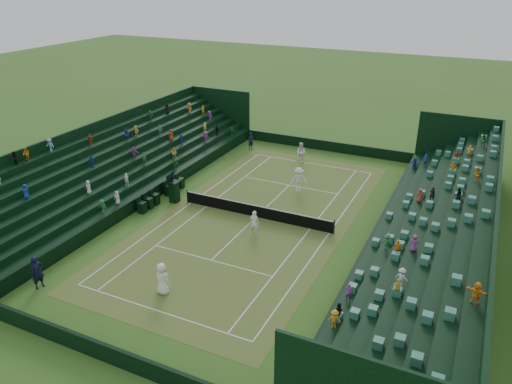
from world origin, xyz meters
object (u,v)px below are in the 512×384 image
(player_near_west, at_px, (162,279))
(player_far_east, at_px, (299,180))
(player_far_west, at_px, (301,152))
(tennis_net, at_px, (256,211))
(player_near_east, at_px, (254,222))
(umpire_chair, at_px, (174,189))

(player_near_west, xyz_separation_m, player_far_east, (1.77, 16.06, 0.07))
(player_far_west, height_order, player_far_east, player_far_east)
(tennis_net, xyz_separation_m, player_near_west, (-0.67, -10.45, 0.42))
(player_far_west, bearing_deg, player_far_east, -64.50)
(tennis_net, xyz_separation_m, player_near_east, (0.95, -2.23, 0.34))
(player_near_west, distance_m, player_far_east, 16.16)
(player_near_east, height_order, player_far_west, player_far_west)
(player_near_east, bearing_deg, player_near_west, 72.43)
(tennis_net, relative_size, player_near_west, 6.17)
(player_near_west, height_order, player_far_west, player_near_west)
(player_far_west, relative_size, player_far_east, 0.91)
(tennis_net, bearing_deg, player_near_west, -93.68)
(player_far_west, bearing_deg, player_near_east, -75.39)
(player_near_east, xyz_separation_m, player_far_west, (-2.03, 14.15, 0.06))
(player_near_west, relative_size, player_near_east, 1.10)
(player_near_east, xyz_separation_m, player_far_east, (0.15, 7.85, 0.15))
(umpire_chair, relative_size, player_far_east, 1.24)
(umpire_chair, height_order, player_near_west, umpire_chair)
(tennis_net, bearing_deg, player_far_east, 78.96)
(umpire_chair, relative_size, player_near_east, 1.45)
(umpire_chair, distance_m, player_far_west, 13.48)
(umpire_chair, xyz_separation_m, player_far_west, (5.68, 12.22, -0.15))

